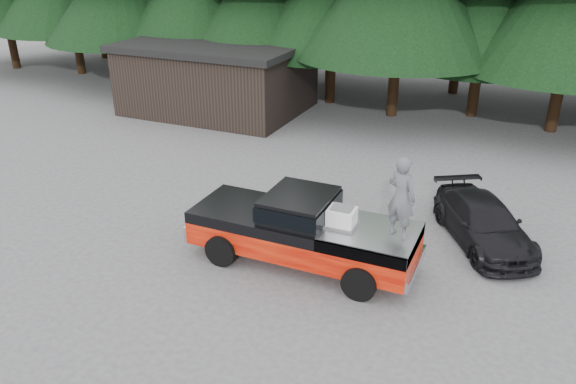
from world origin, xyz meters
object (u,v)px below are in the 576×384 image
at_px(pickup_truck, 303,239).
at_px(utility_building, 218,76).
at_px(air_compressor, 342,218).
at_px(parked_car, 483,223).
at_px(man_on_bed, 401,197).

relative_size(pickup_truck, utility_building, 0.71).
distance_m(air_compressor, utility_building, 15.55).
xyz_separation_m(pickup_truck, utility_building, (-9.26, 11.52, 1.00)).
xyz_separation_m(air_compressor, parked_car, (3.08, 3.11, -0.95)).
distance_m(pickup_truck, air_compressor, 1.39).
bearing_deg(utility_building, air_compressor, -48.40).
bearing_deg(utility_building, pickup_truck, -51.20).
relative_size(pickup_truck, man_on_bed, 3.00).
xyz_separation_m(pickup_truck, air_compressor, (1.07, -0.11, 0.89)).
bearing_deg(parked_car, utility_building, 116.54).
distance_m(parked_car, utility_building, 15.92).
relative_size(pickup_truck, air_compressor, 9.07).
relative_size(air_compressor, man_on_bed, 0.33).
height_order(air_compressor, man_on_bed, man_on_bed).
bearing_deg(air_compressor, parked_car, 43.92).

